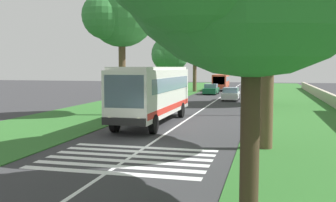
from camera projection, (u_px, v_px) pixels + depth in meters
ground at (145, 148)px, 18.28m from camera, size 160.00×160.00×0.00m
grass_verge_left at (107, 109)px, 34.75m from camera, size 120.00×8.00×0.04m
grass_verge_right at (302, 114)px, 30.81m from camera, size 120.00×8.00×0.04m
centre_line at (199, 112)px, 32.78m from camera, size 110.00×0.16×0.01m
coach_bus at (153, 91)px, 25.92m from camera, size 11.16×2.62×3.73m
zebra_crossing at (128, 158)px, 16.10m from camera, size 4.95×6.80×0.01m
trailing_car_0 at (231, 94)px, 44.21m from camera, size 4.30×1.78×1.43m
trailing_car_1 at (211, 89)px, 53.72m from camera, size 4.30×1.78×1.43m
trailing_minibus_0 at (221, 81)px, 61.99m from camera, size 6.00×2.14×2.53m
roadside_tree_left_0 at (169, 55)px, 49.53m from camera, size 5.22×4.67×7.62m
roadside_tree_left_1 at (194, 44)px, 58.76m from camera, size 6.68×5.75×10.16m
roadside_tree_left_2 at (120, 15)px, 29.68m from camera, size 6.11×5.22×10.39m
roadside_tree_right_2 at (262, 42)px, 38.56m from camera, size 8.18×6.75×9.66m
utility_pole at (263, 59)px, 29.93m from camera, size 0.24×1.40×8.31m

